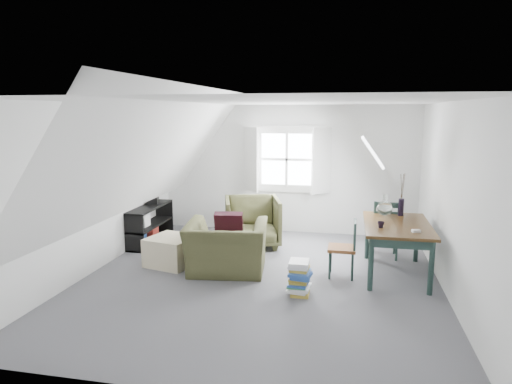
% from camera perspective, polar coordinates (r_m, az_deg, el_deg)
% --- Properties ---
extents(floor, '(5.50, 5.50, 0.00)m').
position_cam_1_polar(floor, '(6.64, 0.44, -10.88)').
color(floor, '#535358').
rests_on(floor, ground).
extents(ceiling, '(5.50, 5.50, 0.00)m').
position_cam_1_polar(ceiling, '(6.21, 0.47, 11.23)').
color(ceiling, white).
rests_on(ceiling, wall_back).
extents(wall_back, '(5.00, 0.00, 5.00)m').
position_cam_1_polar(wall_back, '(8.99, 3.88, 2.84)').
color(wall_back, silver).
rests_on(wall_back, ground).
extents(wall_front, '(5.00, 0.00, 5.00)m').
position_cam_1_polar(wall_front, '(3.72, -7.91, -7.59)').
color(wall_front, silver).
rests_on(wall_front, ground).
extents(wall_left, '(0.00, 5.50, 5.50)m').
position_cam_1_polar(wall_left, '(7.21, -19.41, 0.52)').
color(wall_left, silver).
rests_on(wall_left, ground).
extents(wall_right, '(0.00, 5.50, 5.50)m').
position_cam_1_polar(wall_right, '(6.32, 23.29, -1.00)').
color(wall_right, silver).
rests_on(wall_right, ground).
extents(slope_left, '(3.19, 5.50, 4.48)m').
position_cam_1_polar(slope_left, '(6.71, -12.68, 4.70)').
color(slope_left, white).
rests_on(slope_left, wall_left).
extents(slope_right, '(3.19, 5.50, 4.48)m').
position_cam_1_polar(slope_right, '(6.12, 14.88, 4.12)').
color(slope_right, white).
rests_on(slope_right, wall_right).
extents(dormer_window, '(1.71, 0.35, 1.30)m').
position_cam_1_polar(dormer_window, '(8.89, 3.83, 4.06)').
color(dormer_window, white).
rests_on(dormer_window, wall_back).
extents(skylight, '(0.35, 0.75, 0.47)m').
position_cam_1_polar(skylight, '(7.42, 14.35, 4.88)').
color(skylight, white).
rests_on(skylight, slope_right).
extents(armchair_near, '(1.28, 1.16, 0.76)m').
position_cam_1_polar(armchair_near, '(6.95, -3.67, -9.92)').
color(armchair_near, '#414224').
rests_on(armchair_near, floor).
extents(armchair_far, '(1.18, 1.20, 0.88)m').
position_cam_1_polar(armchair_far, '(8.23, -0.45, -6.71)').
color(armchair_far, '#414224').
rests_on(armchair_far, floor).
extents(throw_pillow, '(0.45, 0.30, 0.44)m').
position_cam_1_polar(throw_pillow, '(6.89, -3.40, -4.21)').
color(throw_pillow, '#330E19').
rests_on(throw_pillow, armchair_near).
extents(ottoman, '(0.80, 0.80, 0.44)m').
position_cam_1_polar(ottoman, '(7.31, -10.46, -7.24)').
color(ottoman, beige).
rests_on(ottoman, floor).
extents(dining_table, '(0.93, 1.55, 0.77)m').
position_cam_1_polar(dining_table, '(6.94, 17.20, -4.61)').
color(dining_table, '#34200E').
rests_on(dining_table, floor).
extents(demijohn, '(0.23, 0.23, 0.33)m').
position_cam_1_polar(demijohn, '(7.31, 15.80, -1.90)').
color(demijohn, silver).
rests_on(demijohn, dining_table).
extents(vase_twigs, '(0.08, 0.09, 0.66)m').
position_cam_1_polar(vase_twigs, '(7.43, 17.68, -1.71)').
color(vase_twigs, black).
rests_on(vase_twigs, dining_table).
extents(cup, '(0.12, 0.12, 0.09)m').
position_cam_1_polar(cup, '(6.60, 15.32, -4.34)').
color(cup, black).
rests_on(cup, dining_table).
extents(paper_box, '(0.12, 0.09, 0.04)m').
position_cam_1_polar(paper_box, '(6.50, 19.38, -4.62)').
color(paper_box, white).
rests_on(paper_box, dining_table).
extents(dining_chair_far, '(0.45, 0.45, 0.96)m').
position_cam_1_polar(dining_chair_far, '(7.75, 15.83, -4.31)').
color(dining_chair_far, brown).
rests_on(dining_chair_far, floor).
extents(dining_chair_near, '(0.39, 0.39, 0.83)m').
position_cam_1_polar(dining_chair_near, '(6.75, 10.95, -6.83)').
color(dining_chair_near, brown).
rests_on(dining_chair_near, floor).
extents(media_shelf, '(0.44, 1.33, 0.68)m').
position_cam_1_polar(media_shelf, '(8.56, -13.47, -4.20)').
color(media_shelf, black).
rests_on(media_shelf, floor).
extents(electronics_box, '(0.26, 0.31, 0.22)m').
position_cam_1_polar(electronics_box, '(8.72, -12.78, -0.78)').
color(electronics_box, black).
rests_on(electronics_box, media_shelf).
extents(magazine_stack, '(0.33, 0.40, 0.44)m').
position_cam_1_polar(magazine_stack, '(6.10, 5.45, -10.62)').
color(magazine_stack, '#B29933').
rests_on(magazine_stack, floor).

